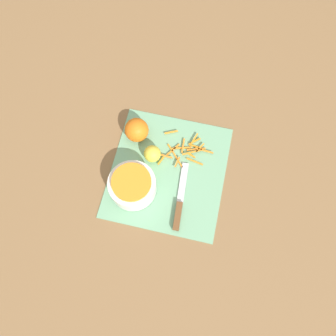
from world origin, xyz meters
TOP-DOWN VIEW (x-y plane):
  - ground_plane at (0.00, 0.00)m, footprint 4.00×4.00m
  - cutting_board at (0.00, 0.00)m, footprint 0.41×0.38m
  - bowl_speckled at (-0.09, 0.10)m, footprint 0.15×0.15m
  - knife at (-0.12, -0.06)m, footprint 0.23×0.04m
  - orange_left at (0.11, 0.13)m, footprint 0.08×0.08m
  - lemon at (0.04, 0.06)m, footprint 0.06×0.06m
  - peel_pile at (0.09, -0.04)m, footprint 0.14×0.20m

SIDE VIEW (x-z plane):
  - ground_plane at x=0.00m, z-range 0.00..0.00m
  - cutting_board at x=0.00m, z-range 0.00..0.01m
  - peel_pile at x=0.09m, z-range 0.01..0.01m
  - knife at x=-0.12m, z-range 0.00..0.02m
  - lemon at x=0.04m, z-range 0.01..0.06m
  - bowl_speckled at x=-0.09m, z-range 0.00..0.08m
  - orange_left at x=0.11m, z-range 0.01..0.09m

